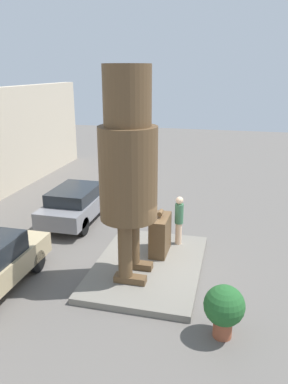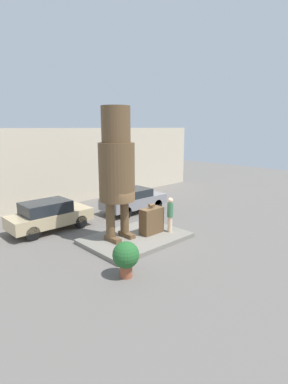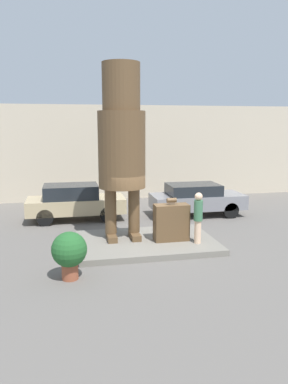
# 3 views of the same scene
# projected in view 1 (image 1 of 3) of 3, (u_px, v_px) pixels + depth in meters

# --- Properties ---
(ground_plane) EXTENTS (60.00, 60.00, 0.00)m
(ground_plane) POSITION_uv_depth(u_px,v_px,m) (148.00, 269.00, 12.06)
(ground_plane) COLOR #605B56
(pedestal) EXTENTS (4.83, 3.34, 0.20)m
(pedestal) POSITION_uv_depth(u_px,v_px,m) (148.00, 266.00, 12.03)
(pedestal) COLOR slate
(pedestal) RESTS_ON ground_plane
(statue_figure) EXTENTS (1.64, 1.64, 6.06)m
(statue_figure) POSITION_uv_depth(u_px,v_px,m) (128.00, 160.00, 10.26)
(statue_figure) COLOR brown
(statue_figure) RESTS_ON pedestal
(giant_suitcase) EXTENTS (1.21, 0.55, 1.52)m
(giant_suitcase) POSITION_uv_depth(u_px,v_px,m) (160.00, 235.00, 12.54)
(giant_suitcase) COLOR brown
(giant_suitcase) RESTS_ON pedestal
(tourist) EXTENTS (0.30, 0.30, 1.77)m
(tourist) POSITION_uv_depth(u_px,v_px,m) (179.00, 218.00, 13.06)
(tourist) COLOR beige
(tourist) RESTS_ON pedestal
(parked_car_grey) EXTENTS (4.30, 1.80, 1.50)m
(parked_car_grey) POSITION_uv_depth(u_px,v_px,m) (77.00, 203.00, 15.65)
(parked_car_grey) COLOR gray
(parked_car_grey) RESTS_ON ground_plane
(planter_pot) EXTENTS (0.98, 0.98, 1.35)m
(planter_pot) POSITION_uv_depth(u_px,v_px,m) (224.00, 308.00, 8.78)
(planter_pot) COLOR brown
(planter_pot) RESTS_ON ground_plane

